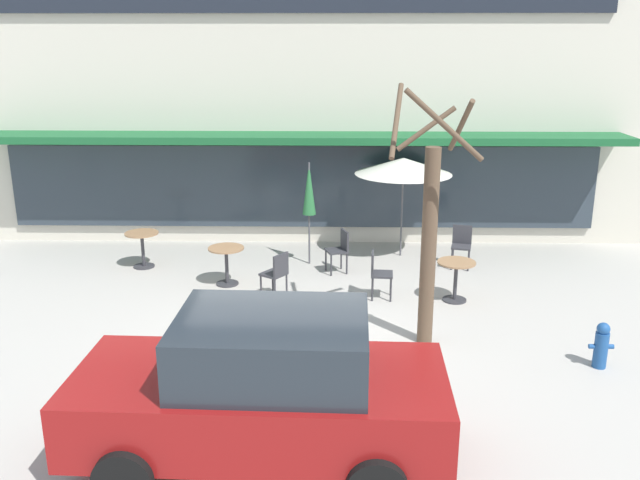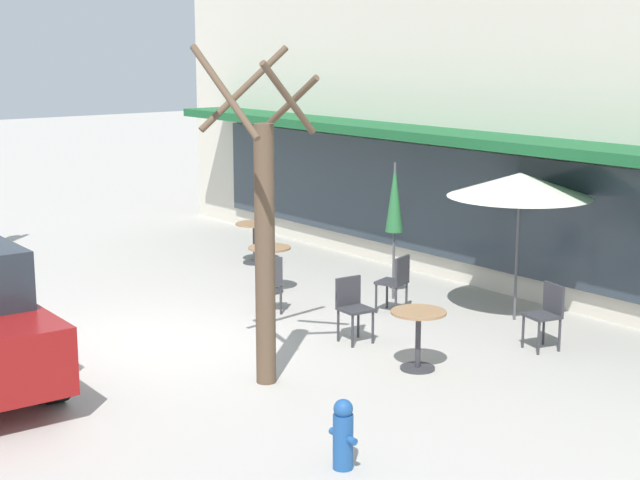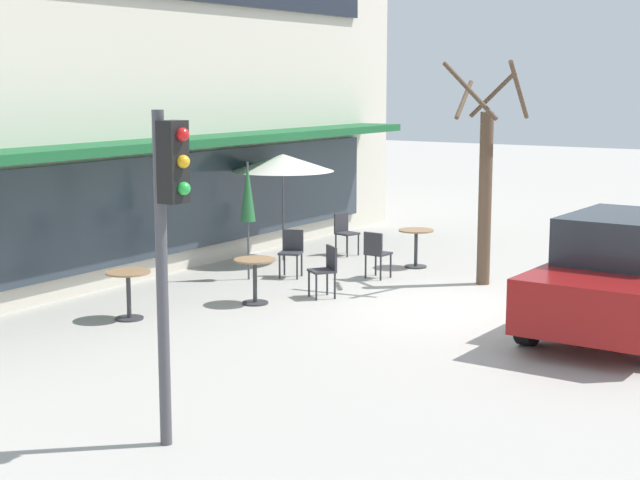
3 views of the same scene
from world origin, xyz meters
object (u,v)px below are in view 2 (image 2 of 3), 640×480
(cafe_table_streetside, at_px, (255,236))
(patio_umbrella_green_folded, at_px, (520,185))
(cafe_chair_3, at_px, (547,311))
(cafe_chair_2, at_px, (269,279))
(cafe_chair_0, at_px, (396,279))
(fire_hydrant, at_px, (343,434))
(cafe_table_by_tree, at_px, (270,261))
(cafe_chair_1, at_px, (352,304))
(patio_umbrella_cream_folded, at_px, (395,199))
(cafe_table_near_wall, at_px, (418,330))
(street_tree, at_px, (264,232))

(cafe_table_streetside, bearing_deg, patio_umbrella_green_folded, 9.30)
(cafe_chair_3, bearing_deg, cafe_chair_2, -153.14)
(cafe_chair_0, xyz_separation_m, fire_hydrant, (3.81, -4.15, -0.17))
(cafe_table_by_tree, distance_m, cafe_chair_1, 2.99)
(patio_umbrella_cream_folded, bearing_deg, cafe_chair_1, -55.81)
(cafe_table_near_wall, height_order, cafe_chair_2, cafe_chair_2)
(cafe_table_streetside, distance_m, fire_hydrant, 9.09)
(cafe_table_streetside, relative_size, patio_umbrella_cream_folded, 0.35)
(patio_umbrella_green_folded, distance_m, cafe_chair_1, 3.06)
(cafe_chair_2, relative_size, street_tree, 0.22)
(patio_umbrella_green_folded, xyz_separation_m, cafe_chair_0, (-1.37, -1.14, -1.50))
(cafe_chair_1, bearing_deg, patio_umbrella_green_folded, 75.42)
(patio_umbrella_cream_folded, distance_m, street_tree, 4.35)
(patio_umbrella_green_folded, height_order, cafe_chair_1, patio_umbrella_green_folded)
(patio_umbrella_green_folded, xyz_separation_m, cafe_chair_1, (-0.67, -2.58, -1.50))
(cafe_table_by_tree, bearing_deg, patio_umbrella_cream_folded, 39.77)
(patio_umbrella_green_folded, xyz_separation_m, street_tree, (-0.04, -4.47, -0.16))
(cafe_chair_0, height_order, street_tree, street_tree)
(patio_umbrella_cream_folded, height_order, cafe_chair_1, patio_umbrella_cream_folded)
(cafe_chair_2, height_order, street_tree, street_tree)
(cafe_chair_2, relative_size, fire_hydrant, 1.26)
(cafe_table_near_wall, relative_size, fire_hydrant, 1.08)
(cafe_table_near_wall, distance_m, street_tree, 2.37)
(cafe_table_near_wall, distance_m, cafe_chair_2, 3.29)
(cafe_table_near_wall, bearing_deg, cafe_table_streetside, 164.09)
(cafe_table_streetside, height_order, patio_umbrella_cream_folded, patio_umbrella_cream_folded)
(patio_umbrella_green_folded, xyz_separation_m, cafe_chair_2, (-2.54, -2.65, -1.50))
(cafe_table_by_tree, bearing_deg, cafe_chair_3, 13.60)
(cafe_table_streetside, distance_m, patio_umbrella_green_folded, 5.79)
(cafe_table_streetside, bearing_deg, cafe_table_by_tree, -27.66)
(cafe_table_streetside, relative_size, fire_hydrant, 1.08)
(cafe_chair_0, bearing_deg, cafe_chair_2, -127.92)
(cafe_chair_0, relative_size, cafe_chair_3, 1.00)
(cafe_table_streetside, relative_size, cafe_chair_2, 0.85)
(cafe_chair_0, bearing_deg, cafe_chair_1, -64.26)
(patio_umbrella_cream_folded, relative_size, cafe_chair_3, 2.47)
(cafe_chair_0, xyz_separation_m, street_tree, (1.32, -3.33, 1.33))
(patio_umbrella_green_folded, relative_size, cafe_chair_0, 2.47)
(patio_umbrella_cream_folded, bearing_deg, cafe_chair_2, -104.54)
(cafe_chair_0, bearing_deg, cafe_table_by_tree, -160.76)
(cafe_table_streetside, height_order, street_tree, street_tree)
(cafe_table_by_tree, bearing_deg, cafe_chair_2, -35.25)
(cafe_table_by_tree, bearing_deg, patio_umbrella_green_folded, 28.09)
(cafe_chair_2, xyz_separation_m, fire_hydrant, (4.99, -2.64, -0.17))
(street_tree, height_order, fire_hydrant, street_tree)
(cafe_chair_1, height_order, cafe_chair_2, same)
(cafe_table_by_tree, xyz_separation_m, cafe_chair_2, (1.04, -0.74, 0.01))
(cafe_chair_3, bearing_deg, cafe_chair_0, -171.52)
(cafe_table_near_wall, xyz_separation_m, cafe_chair_0, (-2.12, 1.55, 0.01))
(cafe_table_by_tree, distance_m, patio_umbrella_cream_folded, 2.33)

